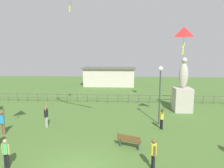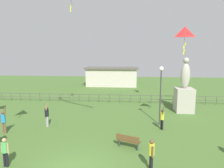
{
  "view_description": "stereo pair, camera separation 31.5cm",
  "coord_description": "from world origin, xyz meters",
  "px_view_note": "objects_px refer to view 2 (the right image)",
  "views": [
    {
      "loc": [
        2.28,
        -8.82,
        5.82
      ],
      "look_at": [
        1.42,
        5.27,
        3.6
      ],
      "focal_mm": 31.75,
      "sensor_mm": 36.0,
      "label": 1
    },
    {
      "loc": [
        2.59,
        -8.8,
        5.82
      ],
      "look_at": [
        1.42,
        5.27,
        3.6
      ],
      "focal_mm": 31.75,
      "sensor_mm": 36.0,
      "label": 2
    }
  ],
  "objects_px": {
    "lamppost": "(161,83)",
    "person_3": "(5,150)",
    "person_5": "(162,118)",
    "kite_3": "(185,34)",
    "person_1": "(47,115)",
    "person_2": "(151,153)",
    "statue_monument": "(184,95)",
    "park_bench": "(128,141)",
    "person_7": "(3,120)"
  },
  "relations": [
    {
      "from": "person_3",
      "to": "park_bench",
      "type": "bearing_deg",
      "value": 22.39
    },
    {
      "from": "person_1",
      "to": "person_2",
      "type": "height_order",
      "value": "person_1"
    },
    {
      "from": "person_2",
      "to": "person_5",
      "type": "xyz_separation_m",
      "value": [
        1.41,
        5.48,
        -0.01
      ]
    },
    {
      "from": "statue_monument",
      "to": "person_3",
      "type": "height_order",
      "value": "statue_monument"
    },
    {
      "from": "lamppost",
      "to": "person_2",
      "type": "distance_m",
      "value": 7.17
    },
    {
      "from": "statue_monument",
      "to": "person_5",
      "type": "relative_size",
      "value": 2.89
    },
    {
      "from": "park_bench",
      "to": "person_5",
      "type": "height_order",
      "value": "person_5"
    },
    {
      "from": "person_1",
      "to": "park_bench",
      "type": "bearing_deg",
      "value": -25.35
    },
    {
      "from": "person_5",
      "to": "lamppost",
      "type": "bearing_deg",
      "value": 90.83
    },
    {
      "from": "park_bench",
      "to": "person_7",
      "type": "bearing_deg",
      "value": 170.94
    },
    {
      "from": "person_3",
      "to": "person_7",
      "type": "bearing_deg",
      "value": 124.04
    },
    {
      "from": "statue_monument",
      "to": "person_5",
      "type": "xyz_separation_m",
      "value": [
        -2.95,
        -5.01,
        -0.8
      ]
    },
    {
      "from": "park_bench",
      "to": "person_3",
      "type": "xyz_separation_m",
      "value": [
        -6.28,
        -2.59,
        0.43
      ]
    },
    {
      "from": "park_bench",
      "to": "person_3",
      "type": "bearing_deg",
      "value": -157.61
    },
    {
      "from": "person_1",
      "to": "person_7",
      "type": "distance_m",
      "value": 3.02
    },
    {
      "from": "lamppost",
      "to": "person_3",
      "type": "distance_m",
      "value": 11.47
    },
    {
      "from": "person_2",
      "to": "park_bench",
      "type": "bearing_deg",
      "value": 116.68
    },
    {
      "from": "statue_monument",
      "to": "lamppost",
      "type": "relative_size",
      "value": 1.13
    },
    {
      "from": "person_3",
      "to": "person_5",
      "type": "distance_m",
      "value": 10.56
    },
    {
      "from": "person_2",
      "to": "person_1",
      "type": "bearing_deg",
      "value": 144.81
    },
    {
      "from": "person_2",
      "to": "kite_3",
      "type": "relative_size",
      "value": 0.83
    },
    {
      "from": "park_bench",
      "to": "person_1",
      "type": "distance_m",
      "value": 7.14
    },
    {
      "from": "statue_monument",
      "to": "kite_3",
      "type": "height_order",
      "value": "kite_3"
    },
    {
      "from": "park_bench",
      "to": "person_2",
      "type": "height_order",
      "value": "person_2"
    },
    {
      "from": "park_bench",
      "to": "person_2",
      "type": "relative_size",
      "value": 0.94
    },
    {
      "from": "statue_monument",
      "to": "lamppost",
      "type": "distance_m",
      "value": 5.19
    },
    {
      "from": "lamppost",
      "to": "kite_3",
      "type": "bearing_deg",
      "value": -17.22
    },
    {
      "from": "person_2",
      "to": "lamppost",
      "type": "bearing_deg",
      "value": 78.0
    },
    {
      "from": "person_1",
      "to": "person_2",
      "type": "relative_size",
      "value": 1.2
    },
    {
      "from": "statue_monument",
      "to": "person_2",
      "type": "relative_size",
      "value": 3.29
    },
    {
      "from": "person_7",
      "to": "person_5",
      "type": "bearing_deg",
      "value": 8.56
    },
    {
      "from": "statue_monument",
      "to": "park_bench",
      "type": "height_order",
      "value": "statue_monument"
    },
    {
      "from": "person_5",
      "to": "kite_3",
      "type": "height_order",
      "value": "kite_3"
    },
    {
      "from": "person_3",
      "to": "kite_3",
      "type": "bearing_deg",
      "value": 31.72
    },
    {
      "from": "lamppost",
      "to": "person_1",
      "type": "bearing_deg",
      "value": -172.24
    },
    {
      "from": "park_bench",
      "to": "statue_monument",
      "type": "bearing_deg",
      "value": 56.0
    },
    {
      "from": "person_2",
      "to": "statue_monument",
      "type": "bearing_deg",
      "value": 67.43
    },
    {
      "from": "statue_monument",
      "to": "kite_3",
      "type": "relative_size",
      "value": 2.72
    },
    {
      "from": "person_1",
      "to": "person_3",
      "type": "bearing_deg",
      "value": -88.38
    },
    {
      "from": "person_3",
      "to": "kite_3",
      "type": "distance_m",
      "value": 13.7
    },
    {
      "from": "person_3",
      "to": "kite_3",
      "type": "height_order",
      "value": "kite_3"
    },
    {
      "from": "person_1",
      "to": "person_7",
      "type": "xyz_separation_m",
      "value": [
        -2.56,
        -1.61,
        0.01
      ]
    },
    {
      "from": "person_7",
      "to": "kite_3",
      "type": "xyz_separation_m",
      "value": [
        13.05,
        2.37,
        6.22
      ]
    },
    {
      "from": "person_1",
      "to": "person_2",
      "type": "bearing_deg",
      "value": -35.19
    },
    {
      "from": "park_bench",
      "to": "person_7",
      "type": "distance_m",
      "value": 9.12
    },
    {
      "from": "person_1",
      "to": "kite_3",
      "type": "height_order",
      "value": "kite_3"
    },
    {
      "from": "person_2",
      "to": "person_3",
      "type": "bearing_deg",
      "value": -177.85
    },
    {
      "from": "lamppost",
      "to": "person_3",
      "type": "xyz_separation_m",
      "value": [
        -8.83,
        -6.86,
        -2.54
      ]
    },
    {
      "from": "person_1",
      "to": "person_5",
      "type": "bearing_deg",
      "value": 0.8
    },
    {
      "from": "person_1",
      "to": "kite_3",
      "type": "bearing_deg",
      "value": 4.13
    }
  ]
}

